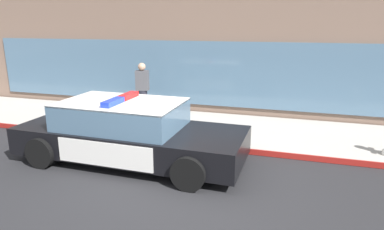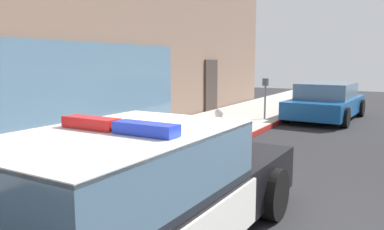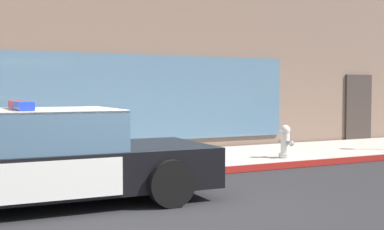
% 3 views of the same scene
% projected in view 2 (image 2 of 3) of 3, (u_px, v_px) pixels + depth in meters
% --- Properties ---
extents(ground, '(48.00, 48.00, 0.00)m').
position_uv_depth(ground, '(246.00, 222.00, 4.92)').
color(ground, '#262628').
extents(sidewalk, '(48.00, 3.04, 0.15)m').
position_uv_depth(sidewalk, '(61.00, 177.00, 6.56)').
color(sidewalk, '#B2ADA3').
rests_on(sidewalk, ground).
extents(curb_red_paint, '(28.80, 0.04, 0.14)m').
position_uv_depth(curb_red_paint, '(131.00, 192.00, 5.81)').
color(curb_red_paint, maroon).
rests_on(curb_red_paint, ground).
extents(police_cruiser, '(5.16, 2.21, 1.49)m').
position_uv_depth(police_cruiser, '(129.00, 197.00, 3.91)').
color(police_cruiser, black).
rests_on(police_cruiser, ground).
extents(fire_hydrant, '(0.34, 0.39, 0.73)m').
position_uv_depth(fire_hydrant, '(219.00, 123.00, 9.65)').
color(fire_hydrant, silver).
rests_on(fire_hydrant, sidewalk).
extents(car_down_street, '(4.47, 2.27, 1.29)m').
position_uv_depth(car_down_street, '(326.00, 102.00, 13.45)').
color(car_down_street, '#144C8C').
rests_on(car_down_street, ground).
extents(parking_meter, '(0.12, 0.18, 1.34)m').
position_uv_depth(parking_meter, '(265.00, 91.00, 12.52)').
color(parking_meter, slate).
rests_on(parking_meter, sidewalk).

